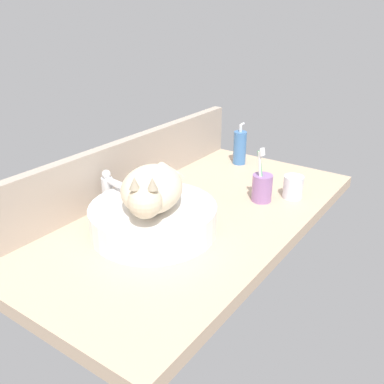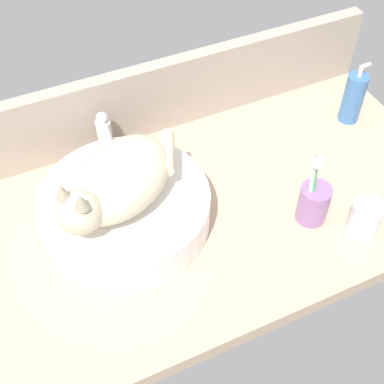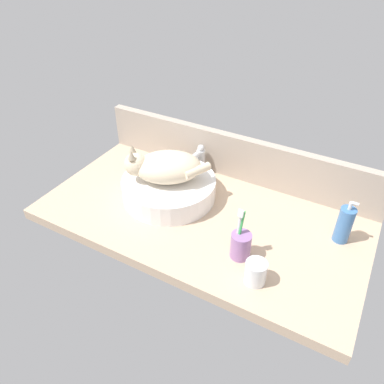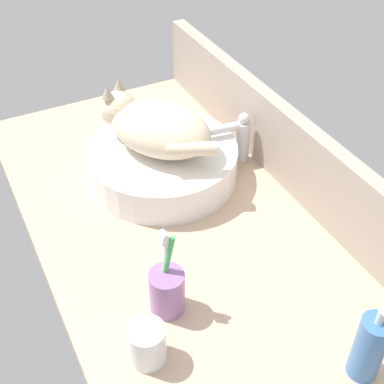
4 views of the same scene
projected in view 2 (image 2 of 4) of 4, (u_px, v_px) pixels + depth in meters
ground_plane at (200, 214)px, 120.74cm from camera, size 119.44×61.84×4.00cm
backsplash_panel at (149, 100)px, 129.55cm from camera, size 119.44×3.60×18.90cm
sink_basin at (125, 209)px, 113.77cm from camera, size 36.32×36.32×8.29cm
cat at (117, 182)px, 105.54cm from camera, size 30.21×27.66×14.00cm
faucet at (105, 137)px, 123.92cm from camera, size 4.22×11.86×13.60cm
soap_dispenser at (353, 98)px, 134.12cm from camera, size 5.20×5.20×16.71cm
toothbrush_cup at (313, 202)px, 113.86cm from camera, size 6.64×6.64×18.67cm
water_glass at (365, 220)px, 112.83cm from camera, size 6.65×6.65×7.79cm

